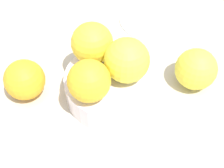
# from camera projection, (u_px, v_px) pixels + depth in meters

# --- Properties ---
(ground_plane) EXTENTS (1.10, 1.10, 0.02)m
(ground_plane) POSITION_uv_depth(u_px,v_px,m) (112.00, 97.00, 0.59)
(ground_plane) COLOR #BCB29E
(fruit_bowl) EXTENTS (0.17, 0.17, 0.05)m
(fruit_bowl) POSITION_uv_depth(u_px,v_px,m) (112.00, 86.00, 0.57)
(fruit_bowl) COLOR silver
(fruit_bowl) RESTS_ON ground_plane
(orange_in_bowl_0) EXTENTS (0.08, 0.08, 0.08)m
(orange_in_bowl_0) POSITION_uv_depth(u_px,v_px,m) (127.00, 60.00, 0.52)
(orange_in_bowl_0) COLOR yellow
(orange_in_bowl_0) RESTS_ON fruit_bowl
(orange_in_bowl_1) EXTENTS (0.08, 0.08, 0.08)m
(orange_in_bowl_1) POSITION_uv_depth(u_px,v_px,m) (92.00, 43.00, 0.55)
(orange_in_bowl_1) COLOR yellow
(orange_in_bowl_1) RESTS_ON fruit_bowl
(orange_in_bowl_2) EXTENTS (0.07, 0.07, 0.07)m
(orange_in_bowl_2) POSITION_uv_depth(u_px,v_px,m) (89.00, 81.00, 0.49)
(orange_in_bowl_2) COLOR yellow
(orange_in_bowl_2) RESTS_ON fruit_bowl
(orange_loose_0) EXTENTS (0.08, 0.08, 0.08)m
(orange_loose_0) POSITION_uv_depth(u_px,v_px,m) (196.00, 69.00, 0.57)
(orange_loose_0) COLOR yellow
(orange_loose_0) RESTS_ON ground_plane
(orange_loose_1) EXTENTS (0.07, 0.07, 0.07)m
(orange_loose_1) POSITION_uv_depth(u_px,v_px,m) (25.00, 80.00, 0.56)
(orange_loose_1) COLOR #F9A823
(orange_loose_1) RESTS_ON ground_plane
(side_plate) EXTENTS (0.16, 0.16, 0.01)m
(side_plate) POSITION_uv_depth(u_px,v_px,m) (154.00, 18.00, 0.72)
(side_plate) COLOR white
(side_plate) RESTS_ON ground_plane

